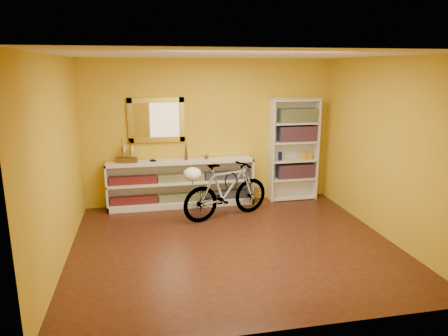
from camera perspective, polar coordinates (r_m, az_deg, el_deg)
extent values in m
cube|color=black|center=(5.93, 1.35, -10.60)|extent=(4.50, 4.00, 0.01)
cube|color=silver|center=(5.40, 1.51, 15.50)|extent=(4.50, 4.00, 0.01)
cube|color=gold|center=(7.46, -1.97, 4.96)|extent=(4.50, 0.01, 2.60)
cube|color=gold|center=(5.49, -22.19, 0.74)|extent=(0.01, 4.00, 2.60)
cube|color=gold|center=(6.40, 21.56, 2.52)|extent=(0.01, 4.00, 2.60)
cube|color=olive|center=(7.29, -9.37, 6.57)|extent=(0.98, 0.06, 0.78)
cube|color=silver|center=(7.86, 4.61, -2.46)|extent=(0.09, 0.02, 0.09)
cube|color=black|center=(7.45, -5.87, -4.06)|extent=(2.50, 0.13, 0.14)
cube|color=navy|center=(7.34, -5.94, -1.35)|extent=(2.50, 0.13, 0.14)
imported|color=black|center=(7.26, -9.80, 0.92)|extent=(0.00, 0.00, 0.00)
cone|color=brown|center=(7.26, -5.29, 2.62)|extent=(0.07, 0.07, 0.39)
sphere|color=brown|center=(7.33, -2.45, 1.55)|extent=(0.08, 0.08, 0.08)
cube|color=maroon|center=(7.87, 9.85, -0.38)|extent=(0.70, 0.22, 0.26)
cube|color=maroon|center=(7.73, 10.06, 4.73)|extent=(0.70, 0.22, 0.28)
cube|color=#1B4E60|center=(7.68, 10.17, 7.20)|extent=(0.70, 0.22, 0.25)
cylinder|color=navy|center=(7.67, 7.79, 1.65)|extent=(0.07, 0.07, 0.16)
cube|color=maroon|center=(7.63, 8.31, 7.01)|extent=(0.19, 0.19, 0.19)
cube|color=gold|center=(7.84, 11.40, 1.67)|extent=(0.20, 0.16, 0.14)
imported|color=silver|center=(6.79, 0.33, -3.11)|extent=(0.90, 1.65, 0.94)
ellipsoid|color=white|center=(6.42, -4.39, -0.84)|extent=(0.28, 0.27, 0.21)
torus|color=black|center=(6.79, 1.02, -1.86)|extent=(0.23, 0.02, 0.23)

